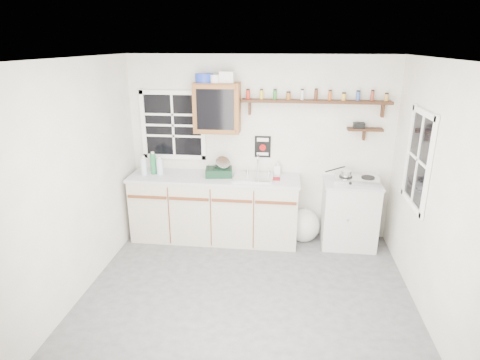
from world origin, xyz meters
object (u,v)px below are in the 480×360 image
right_cabinet (349,213)px  upper_cabinet (217,108)px  spice_shelf (316,101)px  hotplate (357,180)px  main_cabinet (215,208)px  dish_rack (220,170)px

right_cabinet → upper_cabinet: bearing=176.2°
spice_shelf → hotplate: (0.57, -0.21, -0.98)m
main_cabinet → hotplate: 1.95m
hotplate → main_cabinet: bearing=-173.8°
right_cabinet → dish_rack: bearing=179.7°
hotplate → spice_shelf: bearing=166.2°
dish_rack → hotplate: 1.81m
right_cabinet → dish_rack: size_ratio=2.32×
spice_shelf → dish_rack: 1.55m
main_cabinet → dish_rack: size_ratio=5.89×
main_cabinet → spice_shelf: (1.31, 0.21, 1.47)m
main_cabinet → hotplate: (1.88, 0.01, 0.49)m
right_cabinet → main_cabinet: bearing=-179.2°
upper_cabinet → hotplate: bearing=-4.3°
right_cabinet → hotplate: (0.05, -0.02, 0.49)m
upper_cabinet → dish_rack: upper_cabinet is taller
upper_cabinet → spice_shelf: 1.28m
main_cabinet → dish_rack: bearing=25.2°
dish_rack → hotplate: dish_rack is taller
right_cabinet → dish_rack: (-1.76, 0.01, 0.55)m
main_cabinet → spice_shelf: 1.98m
upper_cabinet → hotplate: size_ratio=1.10×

